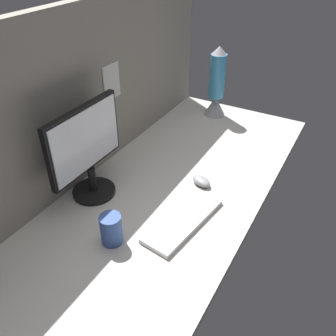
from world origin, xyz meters
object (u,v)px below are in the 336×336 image
(mug_ceramic_blue, at_px, (111,229))
(lava_lamp, at_px, (216,87))
(monitor, at_px, (87,149))
(mouse, at_px, (201,181))
(keyboard, at_px, (183,220))

(mug_ceramic_blue, height_order, lava_lamp, lava_lamp)
(monitor, height_order, lava_lamp, lava_lamp)
(mouse, bearing_deg, lava_lamp, 41.86)
(mouse, xyz_separation_m, mug_ceramic_blue, (-0.47, 0.13, 0.04))
(mouse, bearing_deg, keyboard, -147.39)
(lava_lamp, bearing_deg, mug_ceramic_blue, -175.48)
(lava_lamp, bearing_deg, mouse, -161.33)
(keyboard, distance_m, lava_lamp, 0.97)
(mug_ceramic_blue, relative_size, lava_lamp, 0.29)
(mouse, relative_size, mug_ceramic_blue, 0.82)
(keyboard, bearing_deg, mouse, 17.27)
(keyboard, relative_size, mug_ceramic_blue, 3.17)
(mouse, bearing_deg, monitor, 149.63)
(keyboard, xyz_separation_m, mouse, (0.25, 0.04, 0.01))
(monitor, height_order, mug_ceramic_blue, monitor)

